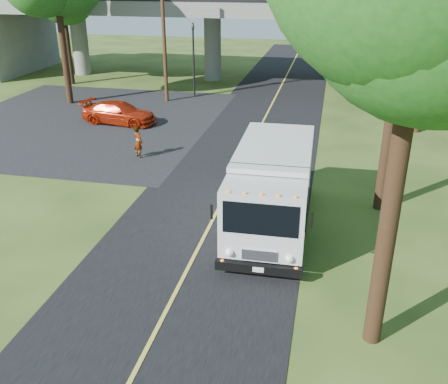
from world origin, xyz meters
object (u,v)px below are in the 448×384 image
(pedestrian, at_px, (138,142))
(utility_pole, at_px, (164,34))
(red_sedan, at_px, (119,113))
(step_van, at_px, (272,187))
(traffic_signal, at_px, (193,52))

(pedestrian, bearing_deg, utility_pole, -41.63)
(red_sedan, bearing_deg, utility_pole, -4.20)
(utility_pole, height_order, step_van, utility_pole)
(step_van, relative_size, red_sedan, 1.56)
(red_sedan, xyz_separation_m, pedestrian, (3.36, -5.49, 0.15))
(red_sedan, bearing_deg, step_van, -131.11)
(step_van, bearing_deg, utility_pole, 117.88)
(traffic_signal, relative_size, step_van, 0.72)
(utility_pole, xyz_separation_m, pedestrian, (2.30, -11.50, -3.78))
(traffic_signal, height_order, step_van, traffic_signal)
(red_sedan, bearing_deg, pedestrian, -142.72)
(step_van, bearing_deg, red_sedan, 132.00)
(step_van, xyz_separation_m, pedestrian, (-7.40, 6.02, -0.81))
(utility_pole, relative_size, red_sedan, 1.95)
(utility_pole, distance_m, pedestrian, 12.32)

